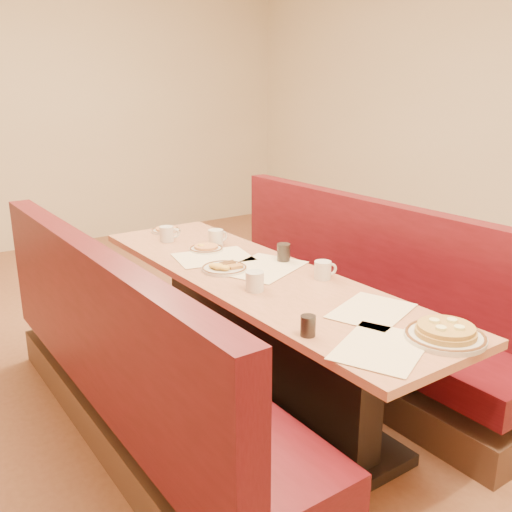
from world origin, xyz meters
TOP-DOWN VIEW (x-y plane):
  - ground at (0.00, 0.00)m, footprint 8.00×8.00m
  - room_envelope at (0.00, 0.00)m, footprint 6.04×8.04m
  - diner_table at (0.00, 0.00)m, footprint 0.70×2.50m
  - booth_left at (-0.73, 0.00)m, footprint 0.55×2.50m
  - booth_right at (0.73, 0.00)m, footprint 0.55×2.50m
  - placemat_near_left at (-0.12, -1.01)m, footprint 0.50×0.45m
  - placemat_near_right at (0.12, -0.73)m, footprint 0.46×0.40m
  - placemat_far_left at (-0.04, 0.40)m, footprint 0.49×0.40m
  - placemat_far_right at (0.09, 0.06)m, footprint 0.55×0.49m
  - pancake_plate at (0.15, -1.10)m, footprint 0.32×0.32m
  - eggs_plate at (-0.11, 0.16)m, footprint 0.25×0.25m
  - extra_plate_mid at (0.01, 0.55)m, footprint 0.21×0.21m
  - extra_plate_far at (0.01, 1.10)m, footprint 0.20×0.20m
  - coffee_mug_a at (0.24, -0.26)m, footprint 0.12×0.09m
  - coffee_mug_b at (-0.15, -0.20)m, footprint 0.12×0.09m
  - coffee_mug_c at (0.12, 0.61)m, footprint 0.13×0.09m
  - coffee_mug_d at (-0.09, 0.88)m, footprint 0.13×0.09m
  - soda_tumbler_near at (-0.28, -0.76)m, footprint 0.06×0.06m
  - soda_tumbler_mid at (0.26, 0.10)m, footprint 0.08×0.08m

SIDE VIEW (x-z plane):
  - ground at x=0.00m, z-range 0.00..0.00m
  - booth_left at x=-0.73m, z-range -0.16..0.89m
  - booth_right at x=0.73m, z-range -0.16..0.89m
  - diner_table at x=0.00m, z-range 0.00..0.75m
  - placemat_near_left at x=-0.12m, z-range 0.75..0.76m
  - placemat_near_right at x=0.12m, z-range 0.75..0.76m
  - placemat_far_left at x=-0.04m, z-range 0.75..0.76m
  - placemat_far_right at x=0.09m, z-range 0.75..0.76m
  - extra_plate_far at x=0.01m, z-range 0.74..0.78m
  - extra_plate_mid at x=0.01m, z-range 0.74..0.79m
  - eggs_plate at x=-0.11m, z-range 0.74..0.79m
  - pancake_plate at x=0.15m, z-range 0.74..0.81m
  - soda_tumbler_near at x=-0.28m, z-range 0.75..0.84m
  - coffee_mug_a at x=0.24m, z-range 0.75..0.85m
  - coffee_mug_b at x=-0.15m, z-range 0.75..0.85m
  - coffee_mug_d at x=-0.09m, z-range 0.75..0.85m
  - soda_tumbler_mid at x=0.26m, z-range 0.75..0.86m
  - coffee_mug_c at x=0.12m, z-range 0.75..0.85m
  - room_envelope at x=0.00m, z-range 0.52..3.34m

